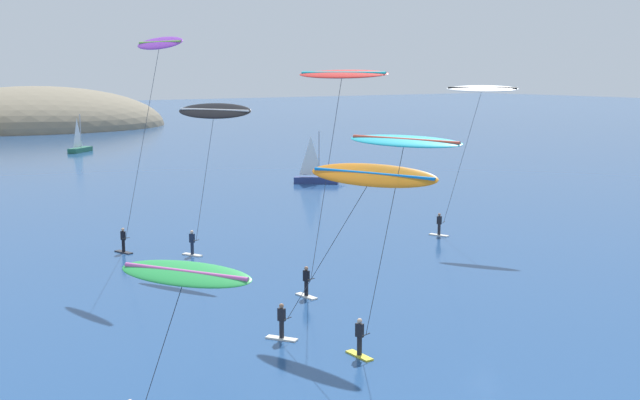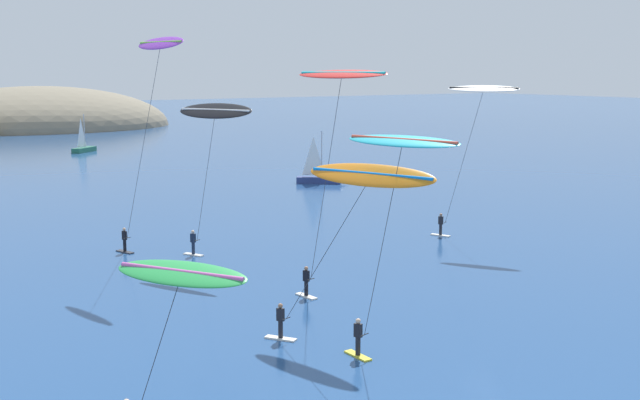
{
  "view_description": "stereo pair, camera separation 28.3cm",
  "coord_description": "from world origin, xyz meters",
  "px_view_note": "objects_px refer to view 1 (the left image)",
  "views": [
    {
      "loc": [
        -19.7,
        -13.78,
        12.24
      ],
      "look_at": [
        4.4,
        21.69,
        5.27
      ],
      "focal_mm": 45.0,
      "sensor_mm": 36.0,
      "label": 1
    },
    {
      "loc": [
        -19.46,
        -13.94,
        12.24
      ],
      "look_at": [
        4.4,
        21.69,
        5.27
      ],
      "focal_mm": 45.0,
      "sensor_mm": 36.0,
      "label": 2
    }
  ],
  "objects_px": {
    "sailboat_near": "(319,177)",
    "kitesurfer_green": "(180,289)",
    "kitesurfer_cyan": "(400,160)",
    "sailboat_far": "(81,148)",
    "kitesurfer_black": "(213,120)",
    "kitesurfer_purple": "(156,64)",
    "kitesurfer_orange": "(365,188)",
    "kitesurfer_red": "(339,91)",
    "kitesurfer_white": "(478,102)"
  },
  "relations": [
    {
      "from": "kitesurfer_purple",
      "to": "kitesurfer_red",
      "type": "height_order",
      "value": "kitesurfer_purple"
    },
    {
      "from": "sailboat_near",
      "to": "kitesurfer_orange",
      "type": "relative_size",
      "value": 0.67
    },
    {
      "from": "kitesurfer_red",
      "to": "kitesurfer_black",
      "type": "height_order",
      "value": "kitesurfer_red"
    },
    {
      "from": "kitesurfer_white",
      "to": "kitesurfer_orange",
      "type": "bearing_deg",
      "value": -145.01
    },
    {
      "from": "sailboat_far",
      "to": "kitesurfer_white",
      "type": "bearing_deg",
      "value": -87.26
    },
    {
      "from": "kitesurfer_orange",
      "to": "kitesurfer_purple",
      "type": "bearing_deg",
      "value": 90.72
    },
    {
      "from": "sailboat_near",
      "to": "kitesurfer_white",
      "type": "bearing_deg",
      "value": -102.8
    },
    {
      "from": "sailboat_near",
      "to": "kitesurfer_cyan",
      "type": "bearing_deg",
      "value": -120.74
    },
    {
      "from": "kitesurfer_red",
      "to": "kitesurfer_white",
      "type": "xyz_separation_m",
      "value": [
        18.05,
        8.18,
        -1.2
      ]
    },
    {
      "from": "sailboat_near",
      "to": "kitesurfer_black",
      "type": "bearing_deg",
      "value": -134.96
    },
    {
      "from": "kitesurfer_white",
      "to": "kitesurfer_green",
      "type": "bearing_deg",
      "value": -148.85
    },
    {
      "from": "kitesurfer_red",
      "to": "kitesurfer_green",
      "type": "xyz_separation_m",
      "value": [
        -13.92,
        -11.14,
        -5.57
      ]
    },
    {
      "from": "sailboat_near",
      "to": "kitesurfer_cyan",
      "type": "relative_size",
      "value": 0.59
    },
    {
      "from": "sailboat_near",
      "to": "kitesurfer_purple",
      "type": "xyz_separation_m",
      "value": [
        -28.98,
        -24.9,
        11.96
      ]
    },
    {
      "from": "kitesurfer_purple",
      "to": "kitesurfer_cyan",
      "type": "height_order",
      "value": "kitesurfer_purple"
    },
    {
      "from": "sailboat_near",
      "to": "kitesurfer_white",
      "type": "relative_size",
      "value": 0.51
    },
    {
      "from": "sailboat_near",
      "to": "kitesurfer_purple",
      "type": "distance_m",
      "value": 40.04
    },
    {
      "from": "kitesurfer_red",
      "to": "kitesurfer_orange",
      "type": "xyz_separation_m",
      "value": [
        -3.75,
        -7.08,
        -3.77
      ]
    },
    {
      "from": "sailboat_far",
      "to": "kitesurfer_green",
      "type": "xyz_separation_m",
      "value": [
        -28.19,
        -98.11,
        5.0
      ]
    },
    {
      "from": "sailboat_near",
      "to": "kitesurfer_black",
      "type": "distance_m",
      "value": 37.09
    },
    {
      "from": "sailboat_far",
      "to": "kitesurfer_black",
      "type": "height_order",
      "value": "kitesurfer_black"
    },
    {
      "from": "kitesurfer_cyan",
      "to": "kitesurfer_orange",
      "type": "distance_m",
      "value": 2.06
    },
    {
      "from": "kitesurfer_orange",
      "to": "kitesurfer_cyan",
      "type": "bearing_deg",
      "value": -68.05
    },
    {
      "from": "sailboat_near",
      "to": "kitesurfer_cyan",
      "type": "height_order",
      "value": "kitesurfer_cyan"
    },
    {
      "from": "sailboat_near",
      "to": "kitesurfer_green",
      "type": "xyz_separation_m",
      "value": [
        -38.89,
        -49.82,
        5.0
      ]
    },
    {
      "from": "sailboat_far",
      "to": "kitesurfer_cyan",
      "type": "distance_m",
      "value": 97.46
    },
    {
      "from": "kitesurfer_purple",
      "to": "kitesurfer_cyan",
      "type": "relative_size",
      "value": 1.47
    },
    {
      "from": "kitesurfer_red",
      "to": "kitesurfer_black",
      "type": "xyz_separation_m",
      "value": [
        -0.55,
        13.11,
        -2.14
      ]
    },
    {
      "from": "sailboat_near",
      "to": "kitesurfer_green",
      "type": "relative_size",
      "value": 0.88
    },
    {
      "from": "sailboat_near",
      "to": "kitesurfer_orange",
      "type": "distance_m",
      "value": 54.44
    },
    {
      "from": "sailboat_far",
      "to": "kitesurfer_purple",
      "type": "distance_m",
      "value": 76.38
    },
    {
      "from": "sailboat_near",
      "to": "kitesurfer_purple",
      "type": "height_order",
      "value": "kitesurfer_purple"
    },
    {
      "from": "kitesurfer_red",
      "to": "kitesurfer_black",
      "type": "relative_size",
      "value": 1.21
    },
    {
      "from": "kitesurfer_green",
      "to": "kitesurfer_white",
      "type": "distance_m",
      "value": 37.61
    },
    {
      "from": "sailboat_near",
      "to": "kitesurfer_black",
      "type": "xyz_separation_m",
      "value": [
        -25.52,
        -25.56,
        8.43
      ]
    },
    {
      "from": "kitesurfer_red",
      "to": "kitesurfer_cyan",
      "type": "height_order",
      "value": "kitesurfer_red"
    },
    {
      "from": "kitesurfer_black",
      "to": "kitesurfer_orange",
      "type": "xyz_separation_m",
      "value": [
        -3.2,
        -20.19,
        -1.63
      ]
    },
    {
      "from": "sailboat_near",
      "to": "kitesurfer_purple",
      "type": "bearing_deg",
      "value": -139.33
    },
    {
      "from": "kitesurfer_black",
      "to": "kitesurfer_green",
      "type": "distance_m",
      "value": 27.91
    },
    {
      "from": "kitesurfer_orange",
      "to": "kitesurfer_green",
      "type": "bearing_deg",
      "value": -158.21
    },
    {
      "from": "sailboat_far",
      "to": "kitesurfer_cyan",
      "type": "bearing_deg",
      "value": -100.33
    },
    {
      "from": "kitesurfer_cyan",
      "to": "kitesurfer_green",
      "type": "bearing_deg",
      "value": -166.67
    },
    {
      "from": "kitesurfer_cyan",
      "to": "kitesurfer_purple",
      "type": "bearing_deg",
      "value": 92.23
    },
    {
      "from": "kitesurfer_black",
      "to": "kitesurfer_white",
      "type": "bearing_deg",
      "value": -14.86
    },
    {
      "from": "kitesurfer_purple",
      "to": "kitesurfer_black",
      "type": "bearing_deg",
      "value": -10.82
    },
    {
      "from": "sailboat_near",
      "to": "sailboat_far",
      "type": "xyz_separation_m",
      "value": [
        -10.7,
        48.29,
        0.0
      ]
    },
    {
      "from": "sailboat_near",
      "to": "kitesurfer_red",
      "type": "height_order",
      "value": "kitesurfer_red"
    },
    {
      "from": "sailboat_far",
      "to": "kitesurfer_black",
      "type": "xyz_separation_m",
      "value": [
        -14.82,
        -73.85,
        8.43
      ]
    },
    {
      "from": "kitesurfer_cyan",
      "to": "kitesurfer_white",
      "type": "xyz_separation_m",
      "value": [
        21.18,
        16.77,
        1.32
      ]
    },
    {
      "from": "sailboat_far",
      "to": "kitesurfer_purple",
      "type": "xyz_separation_m",
      "value": [
        -18.28,
        -73.19,
        11.96
      ]
    }
  ]
}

